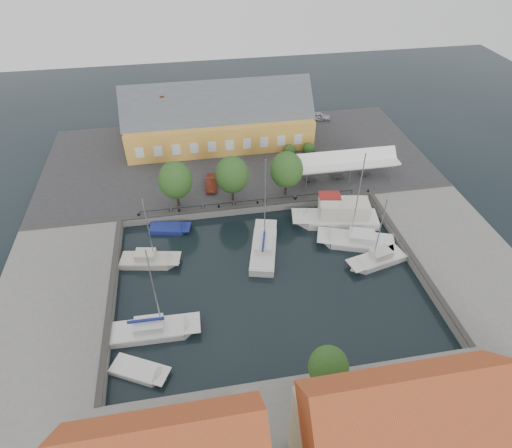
{
  "coord_description": "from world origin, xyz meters",
  "views": [
    {
      "loc": [
        -6.79,
        -32.98,
        33.89
      ],
      "look_at": [
        0.0,
        6.0,
        1.5
      ],
      "focal_mm": 30.0,
      "sensor_mm": 36.0,
      "label": 1
    }
  ],
  "objects_px": {
    "car_silver": "(319,116)",
    "tent_canopy": "(347,161)",
    "east_boat_a": "(358,242)",
    "center_sailboat": "(264,249)",
    "east_boat_b": "(377,260)",
    "car_red": "(212,183)",
    "west_boat_b": "(149,261)",
    "launch_sw": "(139,372)",
    "trawler": "(338,216)",
    "west_boat_d": "(154,331)",
    "warehouse": "(215,121)",
    "launch_nw": "(169,229)"
  },
  "relations": [
    {
      "from": "launch_sw",
      "to": "trawler",
      "type": "bearing_deg",
      "value": 35.62
    },
    {
      "from": "car_red",
      "to": "west_boat_b",
      "type": "distance_m",
      "value": 15.03
    },
    {
      "from": "center_sailboat",
      "to": "east_boat_a",
      "type": "bearing_deg",
      "value": -3.02
    },
    {
      "from": "west_boat_b",
      "to": "launch_nw",
      "type": "distance_m",
      "value": 5.97
    },
    {
      "from": "car_red",
      "to": "west_boat_b",
      "type": "relative_size",
      "value": 0.43
    },
    {
      "from": "tent_canopy",
      "to": "east_boat_b",
      "type": "relative_size",
      "value": 1.45
    },
    {
      "from": "car_silver",
      "to": "east_boat_a",
      "type": "xyz_separation_m",
      "value": [
        -4.17,
        -30.7,
        -1.4
      ]
    },
    {
      "from": "west_boat_d",
      "to": "tent_canopy",
      "type": "bearing_deg",
      "value": 39.07
    },
    {
      "from": "car_red",
      "to": "warehouse",
      "type": "bearing_deg",
      "value": 88.48
    },
    {
      "from": "tent_canopy",
      "to": "launch_sw",
      "type": "bearing_deg",
      "value": -137.31
    },
    {
      "from": "car_silver",
      "to": "east_boat_a",
      "type": "height_order",
      "value": "east_boat_a"
    },
    {
      "from": "car_silver",
      "to": "east_boat_b",
      "type": "distance_m",
      "value": 34.26
    },
    {
      "from": "car_silver",
      "to": "east_boat_a",
      "type": "relative_size",
      "value": 0.31
    },
    {
      "from": "trawler",
      "to": "west_boat_d",
      "type": "bearing_deg",
      "value": -150.02
    },
    {
      "from": "warehouse",
      "to": "car_silver",
      "type": "relative_size",
      "value": 7.31
    },
    {
      "from": "car_silver",
      "to": "west_boat_d",
      "type": "xyz_separation_m",
      "value": [
        -27.78,
        -39.52,
        -1.39
      ]
    },
    {
      "from": "warehouse",
      "to": "car_red",
      "type": "bearing_deg",
      "value": -98.16
    },
    {
      "from": "east_boat_a",
      "to": "launch_nw",
      "type": "xyz_separation_m",
      "value": [
        -21.94,
        6.39,
        -0.17
      ]
    },
    {
      "from": "east_boat_a",
      "to": "west_boat_b",
      "type": "relative_size",
      "value": 1.35
    },
    {
      "from": "center_sailboat",
      "to": "launch_nw",
      "type": "relative_size",
      "value": 2.32
    },
    {
      "from": "center_sailboat",
      "to": "east_boat_a",
      "type": "relative_size",
      "value": 0.97
    },
    {
      "from": "car_silver",
      "to": "warehouse",
      "type": "bearing_deg",
      "value": 119.5
    },
    {
      "from": "warehouse",
      "to": "car_red",
      "type": "relative_size",
      "value": 7.03
    },
    {
      "from": "tent_canopy",
      "to": "car_red",
      "type": "height_order",
      "value": "tent_canopy"
    },
    {
      "from": "car_red",
      "to": "launch_sw",
      "type": "distance_m",
      "value": 27.72
    },
    {
      "from": "trawler",
      "to": "east_boat_a",
      "type": "bearing_deg",
      "value": -75.87
    },
    {
      "from": "west_boat_d",
      "to": "east_boat_b",
      "type": "bearing_deg",
      "value": 12.4
    },
    {
      "from": "east_boat_b",
      "to": "center_sailboat",
      "type": "bearing_deg",
      "value": 162.05
    },
    {
      "from": "car_silver",
      "to": "trawler",
      "type": "relative_size",
      "value": 0.35
    },
    {
      "from": "east_boat_b",
      "to": "car_red",
      "type": "bearing_deg",
      "value": 135.56
    },
    {
      "from": "tent_canopy",
      "to": "west_boat_b",
      "type": "height_order",
      "value": "west_boat_b"
    },
    {
      "from": "west_boat_d",
      "to": "launch_sw",
      "type": "height_order",
      "value": "west_boat_d"
    },
    {
      "from": "launch_sw",
      "to": "warehouse",
      "type": "bearing_deg",
      "value": 74.64
    },
    {
      "from": "warehouse",
      "to": "tent_canopy",
      "type": "height_order",
      "value": "warehouse"
    },
    {
      "from": "trawler",
      "to": "west_boat_b",
      "type": "bearing_deg",
      "value": -171.87
    },
    {
      "from": "tent_canopy",
      "to": "trawler",
      "type": "distance_m",
      "value": 9.28
    },
    {
      "from": "launch_nw",
      "to": "center_sailboat",
      "type": "bearing_deg",
      "value": -28.33
    },
    {
      "from": "center_sailboat",
      "to": "east_boat_b",
      "type": "height_order",
      "value": "center_sailboat"
    },
    {
      "from": "east_boat_b",
      "to": "launch_sw",
      "type": "height_order",
      "value": "east_boat_b"
    },
    {
      "from": "east_boat_a",
      "to": "launch_nw",
      "type": "height_order",
      "value": "east_boat_a"
    },
    {
      "from": "trawler",
      "to": "launch_sw",
      "type": "height_order",
      "value": "trawler"
    },
    {
      "from": "car_silver",
      "to": "east_boat_b",
      "type": "bearing_deg",
      "value": -169.46
    },
    {
      "from": "car_silver",
      "to": "tent_canopy",
      "type": "bearing_deg",
      "value": -169.6
    },
    {
      "from": "warehouse",
      "to": "car_silver",
      "type": "height_order",
      "value": "warehouse"
    },
    {
      "from": "trawler",
      "to": "east_boat_b",
      "type": "xyz_separation_m",
      "value": [
        2.14,
        -7.58,
        -0.76
      ]
    },
    {
      "from": "trawler",
      "to": "west_boat_b",
      "type": "distance_m",
      "value": 23.45
    },
    {
      "from": "tent_canopy",
      "to": "car_red",
      "type": "relative_size",
      "value": 3.45
    },
    {
      "from": "east_boat_a",
      "to": "west_boat_d",
      "type": "bearing_deg",
      "value": -159.52
    },
    {
      "from": "center_sailboat",
      "to": "trawler",
      "type": "height_order",
      "value": "center_sailboat"
    },
    {
      "from": "east_boat_a",
      "to": "launch_nw",
      "type": "distance_m",
      "value": 22.85
    }
  ]
}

